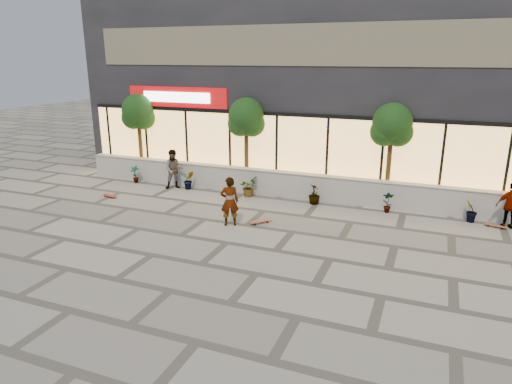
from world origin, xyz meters
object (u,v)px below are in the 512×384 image
at_px(skater_right_near, 511,206).
at_px(skateboard_left, 110,196).
at_px(skateboard_center, 261,221).
at_px(skater_left, 174,169).
at_px(skateboard_right_near, 495,226).
at_px(tree_midwest, 246,120).
at_px(tree_mideast, 392,127).
at_px(tree_west, 138,114).
at_px(skater_center, 230,201).

height_order(skater_right_near, skateboard_left, skater_right_near).
height_order(skateboard_center, skateboard_left, skateboard_center).
xyz_separation_m(skater_left, skateboard_center, (5.07, -2.68, -0.79)).
bearing_deg(skateboard_right_near, tree_midwest, -174.18).
xyz_separation_m(tree_midwest, tree_mideast, (6.00, 0.00, 0.00)).
distance_m(tree_midwest, skateboard_right_near, 10.32).
relative_size(tree_mideast, skater_right_near, 2.46).
distance_m(tree_mideast, skateboard_left, 11.58).
height_order(tree_west, skateboard_center, tree_west).
bearing_deg(skater_center, tree_mideast, -165.15).
xyz_separation_m(skateboard_center, skateboard_right_near, (7.55, 2.58, -0.01)).
xyz_separation_m(tree_west, tree_mideast, (11.50, 0.00, 0.00)).
xyz_separation_m(tree_west, skateboard_left, (0.86, -3.52, -2.91)).
height_order(skater_center, skater_right_near, skater_center).
distance_m(skater_center, skateboard_right_near, 9.06).
relative_size(tree_west, skateboard_center, 5.49).
distance_m(skater_right_near, skateboard_left, 14.97).
bearing_deg(tree_west, skater_left, -27.62).
bearing_deg(skater_left, skater_right_near, -31.08).
relative_size(skater_center, skateboard_center, 2.40).
height_order(skater_left, skater_right_near, skater_left).
distance_m(skater_left, skateboard_right_near, 12.64).
bearing_deg(tree_midwest, skater_right_near, -7.84).
bearing_deg(skater_center, skater_right_near, 170.24).
relative_size(skater_center, skateboard_left, 2.23).
xyz_separation_m(tree_west, skater_left, (2.68, -1.40, -2.12)).
distance_m(tree_mideast, skateboard_right_near, 5.01).
relative_size(tree_west, skater_center, 2.29).
bearing_deg(skateboard_left, skateboard_right_near, 21.30).
distance_m(skater_center, skater_left, 5.24).
xyz_separation_m(tree_midwest, skater_right_near, (10.16, -1.40, -2.19)).
bearing_deg(skater_center, skateboard_left, -40.04).
xyz_separation_m(tree_midwest, skater_center, (1.32, -4.61, -2.13)).
bearing_deg(skater_center, tree_west, -63.78).
relative_size(tree_west, tree_mideast, 1.00).
xyz_separation_m(tree_mideast, skater_left, (-8.82, -1.40, -2.12)).
relative_size(skater_center, skater_right_near, 1.07).
distance_m(tree_west, skateboard_right_near, 15.63).
relative_size(tree_west, skater_left, 2.26).
height_order(skater_center, skater_left, skater_left).
xyz_separation_m(tree_midwest, skateboard_left, (-4.64, -3.52, -2.91)).
distance_m(tree_west, tree_mideast, 11.50).
bearing_deg(skateboard_center, skater_center, 161.50).
bearing_deg(skater_right_near, tree_mideast, -28.05).
bearing_deg(skateboard_center, skater_right_near, -29.87).
bearing_deg(skater_left, tree_west, 121.30).
distance_m(tree_mideast, skater_right_near, 4.91).
height_order(tree_west, tree_mideast, same).
relative_size(skater_right_near, skateboard_left, 2.08).
distance_m(tree_midwest, tree_mideast, 6.00).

